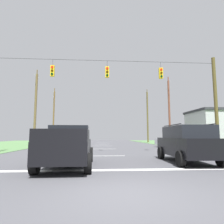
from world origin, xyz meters
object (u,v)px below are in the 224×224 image
at_px(pickup_truck, 69,146).
at_px(suv_black, 187,143).
at_px(utility_pole_mid_left, 35,108).
at_px(overhead_signal_span, 107,98).
at_px(utility_pole_mid_right, 169,111).
at_px(distant_car_crossing_white, 173,141).
at_px(utility_pole_far_right, 148,116).
at_px(utility_pole_far_left, 54,115).

bearing_deg(pickup_truck, suv_black, 9.03).
xyz_separation_m(pickup_truck, suv_black, (6.29, 1.00, 0.09)).
bearing_deg(utility_pole_mid_left, suv_black, -52.90).
bearing_deg(overhead_signal_span, suv_black, -54.55).
bearing_deg(suv_black, utility_pole_mid_left, 127.10).
distance_m(overhead_signal_span, utility_pole_mid_right, 16.42).
bearing_deg(utility_pole_mid_left, overhead_signal_span, -52.18).
height_order(utility_pole_mid_right, utility_pole_mid_left, utility_pole_mid_left).
bearing_deg(utility_pole_mid_right, distant_car_crossing_white, -105.68).
bearing_deg(utility_pole_far_right, overhead_signal_span, -111.06).
height_order(suv_black, utility_pole_mid_right, utility_pole_mid_right).
height_order(pickup_truck, suv_black, suv_black).
bearing_deg(pickup_truck, utility_pole_far_left, 103.79).
xyz_separation_m(distant_car_crossing_white, utility_pole_far_right, (0.93, 16.73, 4.81)).
bearing_deg(utility_pole_far_left, utility_pole_mid_right, -31.13).
xyz_separation_m(overhead_signal_span, pickup_truck, (-2.17, -6.79, -3.63)).
relative_size(suv_black, utility_pole_far_right, 0.42).
xyz_separation_m(suv_black, utility_pole_mid_left, (-14.01, 18.53, 4.32)).
height_order(suv_black, utility_pole_far_left, utility_pole_far_left).
height_order(distant_car_crossing_white, utility_pole_mid_left, utility_pole_mid_left).
bearing_deg(pickup_truck, utility_pole_mid_right, 58.23).
bearing_deg(utility_pole_far_right, utility_pole_mid_right, -88.92).
bearing_deg(utility_pole_far_right, distant_car_crossing_white, -93.19).
height_order(overhead_signal_span, utility_pole_mid_right, utility_pole_mid_right).
bearing_deg(utility_pole_far_left, suv_black, -65.43).
bearing_deg(overhead_signal_span, pickup_truck, -107.69).
height_order(utility_pole_far_right, utility_pole_mid_left, utility_pole_far_right).
distance_m(overhead_signal_span, pickup_truck, 8.00).
bearing_deg(utility_pole_mid_right, suv_black, -107.58).
xyz_separation_m(utility_pole_far_right, utility_pole_mid_left, (-19.72, -12.78, -0.22)).
bearing_deg(overhead_signal_span, utility_pole_far_right, 68.94).
distance_m(pickup_truck, utility_pole_far_right, 34.78).
distance_m(distant_car_crossing_white, utility_pole_far_right, 17.43).
relative_size(utility_pole_far_right, utility_pole_far_left, 1.01).
relative_size(utility_pole_far_right, utility_pole_mid_left, 1.03).
bearing_deg(suv_black, pickup_truck, -170.97).
xyz_separation_m(pickup_truck, utility_pole_far_right, (11.99, 32.31, 4.64)).
bearing_deg(distant_car_crossing_white, utility_pole_far_right, 86.81).
xyz_separation_m(suv_black, utility_pole_far_right, (5.70, 31.31, 4.54)).
height_order(overhead_signal_span, utility_pole_far_left, utility_pole_far_left).
bearing_deg(overhead_signal_span, utility_pole_mid_right, 52.17).
bearing_deg(overhead_signal_span, utility_pole_mid_left, 127.82).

